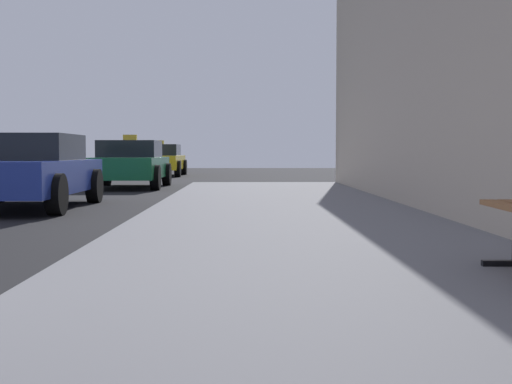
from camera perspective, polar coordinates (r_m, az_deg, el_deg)
sidewalk at (r=3.67m, az=8.89°, el=-10.84°), size 4.00×32.00×0.15m
car_blue at (r=12.96m, az=-17.81°, el=1.63°), size 2.06×4.33×1.27m
car_green at (r=19.80m, az=-9.94°, el=2.21°), size 1.96×4.11×1.43m
car_yellow at (r=29.53m, az=-7.65°, el=2.53°), size 2.01×4.48×1.43m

